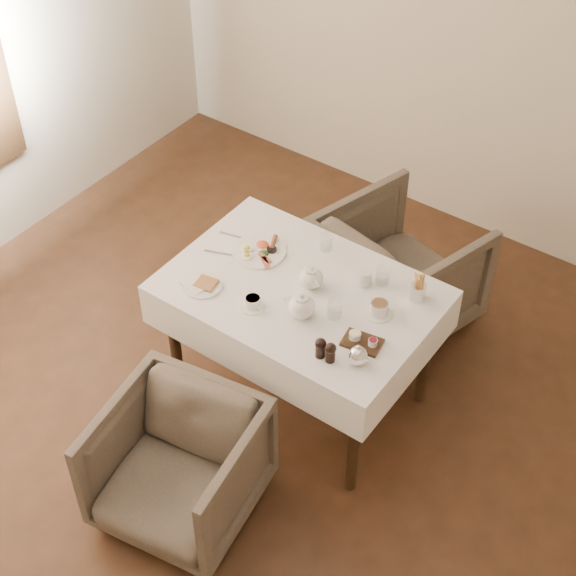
% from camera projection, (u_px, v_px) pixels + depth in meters
% --- Properties ---
extents(table, '(1.28, 0.88, 0.75)m').
position_uv_depth(table, '(300.00, 307.00, 4.27)').
color(table, black).
rests_on(table, ground).
extents(armchair_near, '(0.77, 0.78, 0.63)m').
position_uv_depth(armchair_near, '(178.00, 466.00, 3.98)').
color(armchair_near, '#4D4239').
rests_on(armchair_near, ground).
extents(armchair_far, '(0.94, 0.95, 0.71)m').
position_uv_depth(armchair_far, '(398.00, 271.00, 4.89)').
color(armchair_far, '#4D4239').
rests_on(armchair_far, ground).
extents(breakfast_plate, '(0.27, 0.27, 0.03)m').
position_uv_depth(breakfast_plate, '(260.00, 250.00, 4.39)').
color(breakfast_plate, white).
rests_on(breakfast_plate, table).
extents(side_plate, '(0.20, 0.19, 0.02)m').
position_uv_depth(side_plate, '(201.00, 285.00, 4.20)').
color(side_plate, white).
rests_on(side_plate, table).
extents(teapot_centre, '(0.20, 0.18, 0.13)m').
position_uv_depth(teapot_centre, '(311.00, 277.00, 4.16)').
color(teapot_centre, white).
rests_on(teapot_centre, table).
extents(teapot_front, '(0.18, 0.15, 0.14)m').
position_uv_depth(teapot_front, '(302.00, 305.00, 4.01)').
color(teapot_front, white).
rests_on(teapot_front, table).
extents(creamer, '(0.08, 0.08, 0.08)m').
position_uv_depth(creamer, '(364.00, 277.00, 4.19)').
color(creamer, white).
rests_on(creamer, table).
extents(teacup_near, '(0.12, 0.12, 0.06)m').
position_uv_depth(teacup_near, '(253.00, 303.00, 4.09)').
color(teacup_near, white).
rests_on(teacup_near, table).
extents(teacup_far, '(0.14, 0.14, 0.07)m').
position_uv_depth(teacup_far, '(379.00, 309.00, 4.05)').
color(teacup_far, white).
rests_on(teacup_far, table).
extents(glass_left, '(0.08, 0.08, 0.09)m').
position_uv_depth(glass_left, '(326.00, 242.00, 4.38)').
color(glass_left, silver).
rests_on(glass_left, table).
extents(glass_mid, '(0.08, 0.08, 0.09)m').
position_uv_depth(glass_mid, '(335.00, 309.00, 4.03)').
color(glass_mid, silver).
rests_on(glass_mid, table).
extents(glass_right, '(0.08, 0.08, 0.09)m').
position_uv_depth(glass_right, '(383.00, 275.00, 4.20)').
color(glass_right, silver).
rests_on(glass_right, table).
extents(condiment_board, '(0.19, 0.14, 0.04)m').
position_uv_depth(condiment_board, '(362.00, 341.00, 3.92)').
color(condiment_board, black).
rests_on(condiment_board, table).
extents(pepper_mill_left, '(0.06, 0.06, 0.11)m').
position_uv_depth(pepper_mill_left, '(320.00, 348.00, 3.84)').
color(pepper_mill_left, black).
rests_on(pepper_mill_left, table).
extents(pepper_mill_right, '(0.06, 0.06, 0.10)m').
position_uv_depth(pepper_mill_right, '(331.00, 352.00, 3.82)').
color(pepper_mill_right, black).
rests_on(pepper_mill_right, table).
extents(silver_pot, '(0.12, 0.11, 0.11)m').
position_uv_depth(silver_pot, '(358.00, 354.00, 3.81)').
color(silver_pot, white).
rests_on(silver_pot, table).
extents(fries_cup, '(0.07, 0.07, 0.16)m').
position_uv_depth(fries_cup, '(419.00, 288.00, 4.10)').
color(fries_cup, silver).
rests_on(fries_cup, table).
extents(cutlery_fork, '(0.18, 0.06, 0.00)m').
position_uv_depth(cutlery_fork, '(236.00, 237.00, 4.48)').
color(cutlery_fork, silver).
rests_on(cutlery_fork, table).
extents(cutlery_knife, '(0.17, 0.08, 0.00)m').
position_uv_depth(cutlery_knife, '(221.00, 253.00, 4.38)').
color(cutlery_knife, silver).
rests_on(cutlery_knife, table).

